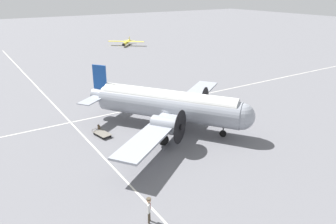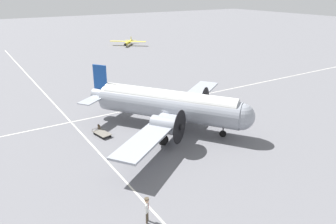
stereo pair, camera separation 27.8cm
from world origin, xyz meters
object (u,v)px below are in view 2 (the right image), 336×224
airliner_main (172,105)px  suitcase_near_door (99,127)px  crew_foreground (147,207)px  light_aircraft_distant (128,42)px  baggage_cart (102,133)px

airliner_main → suitcase_near_door: bearing=-155.7°
crew_foreground → light_aircraft_distant: 69.26m
airliner_main → crew_foreground: size_ratio=11.31×
crew_foreground → light_aircraft_distant: bearing=-164.3°
crew_foreground → suitcase_near_door: (15.89, -2.85, -0.92)m
baggage_cart → light_aircraft_distant: light_aircraft_distant is taller
crew_foreground → airliner_main: bearing=-178.6°
light_aircraft_distant → suitcase_near_door: bearing=10.8°
suitcase_near_door → light_aircraft_distant: (46.96, -26.24, 0.56)m
airliner_main → suitcase_near_door: 8.25m
crew_foreground → suitcase_near_door: size_ratio=3.66×
crew_foreground → suitcase_near_door: crew_foreground is taller
light_aircraft_distant → baggage_cart: bearing=11.4°
light_aircraft_distant → crew_foreground: bearing=15.2°
baggage_cart → light_aircraft_distant: bearing=139.8°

